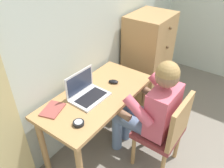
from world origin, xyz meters
name	(u,v)px	position (x,y,z in m)	size (l,w,h in m)	color
wall_back	(79,28)	(0.00, 2.20, 1.25)	(4.80, 0.05, 2.50)	silver
desk	(98,104)	(-0.21, 1.84, 0.62)	(1.19, 0.58, 0.74)	tan
dresser	(147,59)	(0.94, 1.90, 0.60)	(0.60, 0.51, 1.21)	tan
chair	(166,131)	(-0.01, 1.19, 0.48)	(0.43, 0.41, 0.86)	brown
person_seated	(150,108)	(-0.01, 1.37, 0.66)	(0.54, 0.59, 1.18)	#6B84AD
laptop	(87,92)	(-0.29, 1.89, 0.79)	(0.35, 0.26, 0.24)	silver
computer_mouse	(113,82)	(0.04, 1.82, 0.76)	(0.06, 0.10, 0.03)	black
desk_clock	(79,123)	(-0.61, 1.71, 0.76)	(0.09, 0.09, 0.03)	black
notebook_pad	(53,109)	(-0.61, 2.01, 0.75)	(0.21, 0.15, 0.01)	#994742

